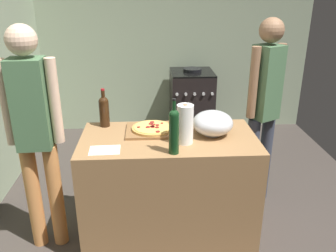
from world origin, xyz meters
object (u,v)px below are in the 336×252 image
wine_bottle_clear (174,130)px  stove (191,104)px  pizza (152,128)px  wine_bottle_green (104,110)px  mixing_bowl (213,123)px  person_in_red (264,103)px  person_in_stripes (35,128)px  paper_towel_roll (185,124)px

wine_bottle_clear → stove: wine_bottle_clear is taller
pizza → wine_bottle_green: 0.42m
mixing_bowl → person_in_red: bearing=39.6°
person_in_red → wine_bottle_clear: bearing=-138.9°
wine_bottle_clear → person_in_stripes: (-0.98, 0.22, -0.05)m
mixing_bowl → pizza: bearing=169.7°
paper_towel_roll → wine_bottle_clear: (-0.09, -0.16, 0.03)m
stove → person_in_stripes: 2.57m
paper_towel_roll → stove: paper_towel_roll is taller
wine_bottle_clear → person_in_stripes: size_ratio=0.22×
stove → person_in_red: size_ratio=0.55×
wine_bottle_clear → person_in_red: person_in_red is taller
paper_towel_roll → stove: 2.25m
person_in_red → person_in_stripes: bearing=-164.2°
pizza → paper_towel_roll: paper_towel_roll is taller
wine_bottle_clear → person_in_stripes: bearing=167.2°
person_in_stripes → person_in_red: person_in_stripes is taller
stove → mixing_bowl: bearing=-92.7°
person_in_stripes → wine_bottle_green: bearing=33.3°
person_in_stripes → wine_bottle_clear: bearing=-12.8°
person_in_stripes → person_in_red: 1.89m
mixing_bowl → wine_bottle_green: wine_bottle_green is taller
pizza → mixing_bowl: (0.45, -0.08, 0.06)m
pizza → stove: 2.07m
paper_towel_roll → wine_bottle_clear: bearing=-119.0°
person_in_red → wine_bottle_green: bearing=-171.1°
mixing_bowl → paper_towel_roll: paper_towel_roll is taller
paper_towel_roll → wine_bottle_clear: wine_bottle_clear is taller
pizza → wine_bottle_clear: wine_bottle_clear is taller
stove → person_in_stripes: (-1.38, -2.10, 0.54)m
mixing_bowl → person_in_red: 0.69m
pizza → person_in_stripes: size_ratio=0.18×
wine_bottle_clear → person_in_stripes: 1.00m
stove → wine_bottle_clear: bearing=-100.0°
paper_towel_roll → mixing_bowl: bearing=31.0°
paper_towel_roll → wine_bottle_green: (-0.61, 0.36, -0.01)m
paper_towel_roll → person_in_stripes: bearing=176.8°
pizza → paper_towel_roll: (0.23, -0.22, 0.11)m
pizza → paper_towel_roll: size_ratio=1.09×
wine_bottle_clear → wine_bottle_green: bearing=134.7°
pizza → paper_towel_roll: 0.34m
wine_bottle_green → person_in_red: 1.38m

